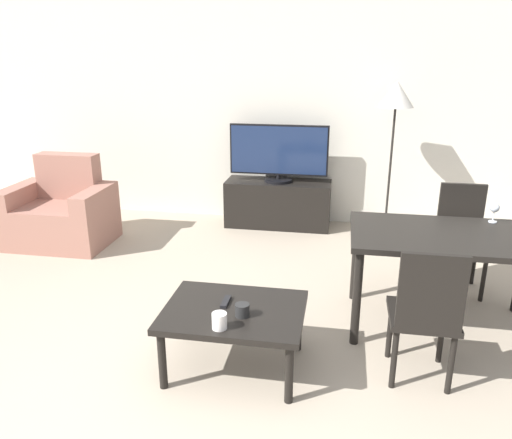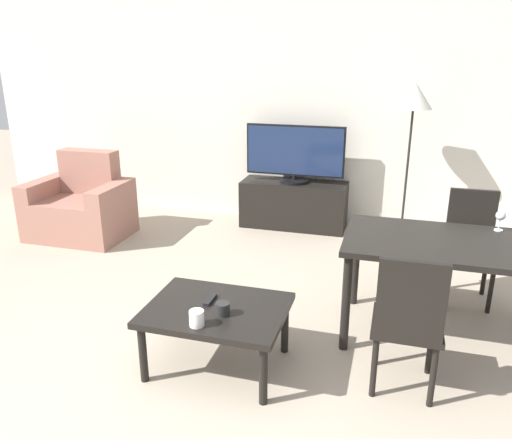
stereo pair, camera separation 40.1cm
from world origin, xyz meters
name	(u,v)px [view 2 (the right image)]	position (x,y,z in m)	size (l,w,h in m)	color
wall_back	(270,105)	(0.00, 4.01, 1.35)	(7.34, 0.06, 2.70)	silver
armchair	(81,208)	(-1.81, 2.79, 0.32)	(1.02, 0.73, 0.91)	#9E6B5B
tv_stand	(294,204)	(0.36, 3.72, 0.26)	(1.19, 0.43, 0.53)	black
tv	(295,154)	(0.36, 3.72, 0.86)	(1.10, 0.32, 0.64)	black
coffee_table	(217,314)	(0.46, 0.93, 0.37)	(0.87, 0.66, 0.42)	black
dining_table	(447,253)	(1.84, 1.69, 0.64)	(1.37, 0.80, 0.73)	black
dining_chair_near	(408,319)	(1.60, 0.98, 0.49)	(0.40, 0.40, 0.89)	black
dining_chair_far	(470,241)	(2.08, 2.40, 0.49)	(0.40, 0.40, 0.89)	black
floor_lamp	(414,104)	(1.57, 3.54, 1.45)	(0.36, 0.36, 1.66)	black
remote_primary	(210,300)	(0.39, 0.99, 0.43)	(0.04, 0.15, 0.02)	black
cup_white_near	(197,318)	(0.43, 0.69, 0.47)	(0.09, 0.09, 0.10)	white
cup_colored_far	(222,309)	(0.53, 0.85, 0.46)	(0.09, 0.09, 0.08)	black
wine_glass_center	(501,217)	(2.19, 2.00, 0.83)	(0.07, 0.07, 0.15)	silver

